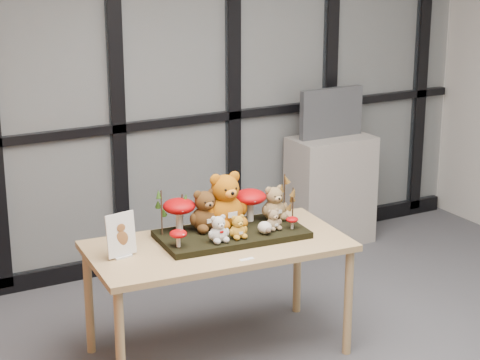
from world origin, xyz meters
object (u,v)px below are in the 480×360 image
bear_small_yellow (238,225)px  mushroom_front_right (292,222)px  diorama_tray (232,234)px  monitor (331,113)px  bear_white_bow (218,227)px  mushroom_front_left (178,237)px  bear_tan_back (274,201)px  mushroom_back_left (179,213)px  cabinet (330,190)px  bear_beige_small (273,218)px  mushroom_back_right (250,204)px  display_table (218,254)px  sign_holder (121,238)px  bear_pooh_yellow (225,197)px  bear_brown_medium (205,208)px  plush_cream_hedgehog (265,227)px

bear_small_yellow → mushroom_front_right: bear_small_yellow is taller
bear_small_yellow → mushroom_front_right: (0.35, -0.02, -0.03)m
diorama_tray → monitor: monitor is taller
bear_white_bow → mushroom_front_left: bear_white_bow is taller
bear_tan_back → bear_white_bow: bear_tan_back is taller
diorama_tray → mushroom_front_left: 0.38m
mushroom_back_left → cabinet: (1.74, 1.01, -0.40)m
bear_tan_back → cabinet: bear_tan_back is taller
bear_beige_small → mushroom_back_right: (-0.04, 0.20, 0.04)m
display_table → sign_holder: sign_holder is taller
mushroom_front_right → cabinet: cabinet is taller
mushroom_front_left → mushroom_back_right: bearing=18.7°
diorama_tray → mushroom_front_left: bearing=-163.8°
bear_tan_back → bear_white_bow: 0.50m
bear_white_bow → bear_beige_small: size_ratio=1.23×
diorama_tray → monitor: (1.49, 1.19, 0.33)m
bear_small_yellow → monitor: size_ratio=0.28×
bear_pooh_yellow → bear_beige_small: bear_pooh_yellow is taller
display_table → monitor: size_ratio=2.84×
bear_pooh_yellow → sign_holder: bear_pooh_yellow is taller
cabinet → bear_brown_medium: bearing=-146.4°
bear_pooh_yellow → mushroom_back_left: bearing=171.1°
mushroom_back_right → mushroom_front_right: 0.28m
plush_cream_hedgehog → mushroom_back_left: mushroom_back_left is taller
bear_beige_small → mushroom_front_left: 0.59m
bear_tan_back → mushroom_back_left: size_ratio=1.09×
bear_white_bow → sign_holder: bearing=171.3°
bear_pooh_yellow → cabinet: (1.48, 1.07, -0.47)m
bear_white_bow → bear_brown_medium: bearing=88.3°
mushroom_back_left → sign_holder: sign_holder is taller
bear_white_bow → diorama_tray: bearing=41.8°
diorama_tray → bear_white_bow: size_ratio=4.99×
bear_brown_medium → bear_white_bow: 0.22m
bear_brown_medium → cabinet: size_ratio=0.31×
mushroom_back_right → mushroom_back_left: bearing=173.8°
display_table → bear_brown_medium: size_ratio=5.70×
plush_cream_hedgehog → mushroom_front_left: size_ratio=0.74×
bear_pooh_yellow → bear_brown_medium: bearing=-178.9°
mushroom_back_right → bear_small_yellow: bearing=-132.7°
mushroom_back_right → monitor: (1.30, 1.08, 0.21)m
bear_beige_small → bear_small_yellow: bearing=-170.0°
bear_tan_back → mushroom_front_left: size_ratio=2.13×
bear_tan_back → mushroom_front_left: (-0.69, -0.15, -0.06)m
display_table → bear_small_yellow: size_ratio=10.17×
bear_tan_back → bear_beige_small: size_ratio=1.66×
bear_beige_small → mushroom_front_right: (0.10, -0.04, -0.03)m
plush_cream_hedgehog → cabinet: 1.89m
bear_pooh_yellow → cabinet: size_ratio=0.42×
mushroom_front_right → monitor: 1.77m
plush_cream_hedgehog → mushroom_front_left: mushroom_front_left is taller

